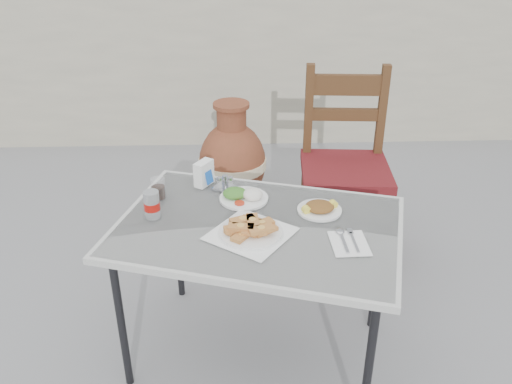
{
  "coord_description": "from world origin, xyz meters",
  "views": [
    {
      "loc": [
        -0.02,
        -1.79,
        1.76
      ],
      "look_at": [
        0.05,
        0.06,
        0.78
      ],
      "focal_mm": 38.0,
      "sensor_mm": 36.0,
      "label": 1
    }
  ],
  "objects_px": {
    "cafe_table": "(258,234)",
    "salad_chopped_plate": "(320,208)",
    "terracotta_urn": "(233,164)",
    "soda_can": "(152,205)",
    "chair": "(345,165)",
    "salad_rice_plate": "(243,196)",
    "napkin_holder": "(204,173)",
    "condiment_caddy": "(225,185)",
    "cola_glass": "(158,190)",
    "pide_plate": "(251,228)"
  },
  "relations": [
    {
      "from": "pide_plate",
      "to": "chair",
      "type": "height_order",
      "value": "chair"
    },
    {
      "from": "condiment_caddy",
      "to": "terracotta_urn",
      "type": "height_order",
      "value": "same"
    },
    {
      "from": "soda_can",
      "to": "salad_chopped_plate",
      "type": "bearing_deg",
      "value": 1.87
    },
    {
      "from": "condiment_caddy",
      "to": "terracotta_urn",
      "type": "relative_size",
      "value": 0.16
    },
    {
      "from": "cafe_table",
      "to": "terracotta_urn",
      "type": "xyz_separation_m",
      "value": [
        -0.11,
        1.26,
        -0.28
      ]
    },
    {
      "from": "cafe_table",
      "to": "salad_chopped_plate",
      "type": "xyz_separation_m",
      "value": [
        0.25,
        0.09,
        0.06
      ]
    },
    {
      "from": "terracotta_urn",
      "to": "salad_chopped_plate",
      "type": "bearing_deg",
      "value": -72.93
    },
    {
      "from": "cafe_table",
      "to": "chair",
      "type": "relative_size",
      "value": 1.21
    },
    {
      "from": "napkin_holder",
      "to": "terracotta_urn",
      "type": "xyz_separation_m",
      "value": [
        0.12,
        0.91,
        -0.38
      ]
    },
    {
      "from": "cola_glass",
      "to": "terracotta_urn",
      "type": "relative_size",
      "value": 0.12
    },
    {
      "from": "cafe_table",
      "to": "salad_rice_plate",
      "type": "bearing_deg",
      "value": 105.3
    },
    {
      "from": "salad_chopped_plate",
      "to": "napkin_holder",
      "type": "relative_size",
      "value": 1.63
    },
    {
      "from": "pide_plate",
      "to": "salad_chopped_plate",
      "type": "height_order",
      "value": "pide_plate"
    },
    {
      "from": "chair",
      "to": "terracotta_urn",
      "type": "distance_m",
      "value": 0.78
    },
    {
      "from": "salad_chopped_plate",
      "to": "salad_rice_plate",
      "type": "bearing_deg",
      "value": 160.31
    },
    {
      "from": "salad_chopped_plate",
      "to": "condiment_caddy",
      "type": "relative_size",
      "value": 1.52
    },
    {
      "from": "cola_glass",
      "to": "terracotta_urn",
      "type": "bearing_deg",
      "value": 73.52
    },
    {
      "from": "salad_chopped_plate",
      "to": "chair",
      "type": "height_order",
      "value": "chair"
    },
    {
      "from": "cafe_table",
      "to": "salad_chopped_plate",
      "type": "distance_m",
      "value": 0.27
    },
    {
      "from": "cola_glass",
      "to": "soda_can",
      "type": "bearing_deg",
      "value": -91.42
    },
    {
      "from": "chair",
      "to": "cafe_table",
      "type": "bearing_deg",
      "value": -117.41
    },
    {
      "from": "pide_plate",
      "to": "condiment_caddy",
      "type": "bearing_deg",
      "value": 105.39
    },
    {
      "from": "salad_chopped_plate",
      "to": "soda_can",
      "type": "xyz_separation_m",
      "value": [
        -0.67,
        -0.02,
        0.04
      ]
    },
    {
      "from": "condiment_caddy",
      "to": "chair",
      "type": "height_order",
      "value": "chair"
    },
    {
      "from": "chair",
      "to": "salad_rice_plate",
      "type": "bearing_deg",
      "value": -128.09
    },
    {
      "from": "salad_chopped_plate",
      "to": "condiment_caddy",
      "type": "distance_m",
      "value": 0.43
    },
    {
      "from": "salad_chopped_plate",
      "to": "condiment_caddy",
      "type": "height_order",
      "value": "condiment_caddy"
    },
    {
      "from": "cafe_table",
      "to": "terracotta_urn",
      "type": "relative_size",
      "value": 1.72
    },
    {
      "from": "terracotta_urn",
      "to": "condiment_caddy",
      "type": "bearing_deg",
      "value": -91.43
    },
    {
      "from": "soda_can",
      "to": "chair",
      "type": "xyz_separation_m",
      "value": [
        0.91,
        0.73,
        -0.19
      ]
    },
    {
      "from": "soda_can",
      "to": "cola_glass",
      "type": "relative_size",
      "value": 1.28
    },
    {
      "from": "cafe_table",
      "to": "soda_can",
      "type": "relative_size",
      "value": 11.06
    },
    {
      "from": "cafe_table",
      "to": "chair",
      "type": "distance_m",
      "value": 0.95
    },
    {
      "from": "condiment_caddy",
      "to": "chair",
      "type": "bearing_deg",
      "value": 39.12
    },
    {
      "from": "soda_can",
      "to": "chair",
      "type": "height_order",
      "value": "chair"
    },
    {
      "from": "salad_rice_plate",
      "to": "condiment_caddy",
      "type": "xyz_separation_m",
      "value": [
        -0.08,
        0.09,
        0.0
      ]
    },
    {
      "from": "pide_plate",
      "to": "cola_glass",
      "type": "distance_m",
      "value": 0.48
    },
    {
      "from": "chair",
      "to": "pide_plate",
      "type": "bearing_deg",
      "value": -116.83
    },
    {
      "from": "napkin_holder",
      "to": "salad_rice_plate",
      "type": "bearing_deg",
      "value": -7.23
    },
    {
      "from": "pide_plate",
      "to": "soda_can",
      "type": "relative_size",
      "value": 3.36
    },
    {
      "from": "cafe_table",
      "to": "pide_plate",
      "type": "relative_size",
      "value": 3.29
    },
    {
      "from": "pide_plate",
      "to": "cola_glass",
      "type": "height_order",
      "value": "cola_glass"
    },
    {
      "from": "cafe_table",
      "to": "pide_plate",
      "type": "height_order",
      "value": "pide_plate"
    },
    {
      "from": "napkin_holder",
      "to": "condiment_caddy",
      "type": "relative_size",
      "value": 0.93
    },
    {
      "from": "cafe_table",
      "to": "napkin_holder",
      "type": "bearing_deg",
      "value": 123.01
    },
    {
      "from": "salad_rice_plate",
      "to": "condiment_caddy",
      "type": "bearing_deg",
      "value": 129.28
    },
    {
      "from": "pide_plate",
      "to": "napkin_holder",
      "type": "relative_size",
      "value": 3.44
    },
    {
      "from": "cafe_table",
      "to": "condiment_caddy",
      "type": "xyz_separation_m",
      "value": [
        -0.13,
        0.29,
        0.07
      ]
    },
    {
      "from": "soda_can",
      "to": "napkin_holder",
      "type": "xyz_separation_m",
      "value": [
        0.19,
        0.28,
        -0.0
      ]
    },
    {
      "from": "pide_plate",
      "to": "chair",
      "type": "relative_size",
      "value": 0.37
    }
  ]
}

